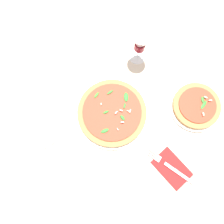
{
  "coord_description": "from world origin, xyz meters",
  "views": [
    {
      "loc": [
        -0.15,
        0.2,
        0.9
      ],
      "look_at": [
        -0.03,
        0.02,
        0.03
      ],
      "focal_mm": 35.0,
      "sensor_mm": 36.0,
      "label": 1
    }
  ],
  "objects_px": {
    "pizza_arugula_main": "(112,113)",
    "pizza_personal_side": "(196,106)",
    "side_plate_white": "(39,129)",
    "fork": "(170,167)",
    "wine_glass": "(140,43)"
  },
  "relations": [
    {
      "from": "pizza_arugula_main",
      "to": "side_plate_white",
      "type": "distance_m",
      "value": 0.31
    },
    {
      "from": "wine_glass",
      "to": "side_plate_white",
      "type": "relative_size",
      "value": 0.98
    },
    {
      "from": "side_plate_white",
      "to": "pizza_arugula_main",
      "type": "bearing_deg",
      "value": -133.78
    },
    {
      "from": "pizza_arugula_main",
      "to": "wine_glass",
      "type": "bearing_deg",
      "value": -79.54
    },
    {
      "from": "pizza_arugula_main",
      "to": "pizza_personal_side",
      "type": "bearing_deg",
      "value": -141.55
    },
    {
      "from": "wine_glass",
      "to": "fork",
      "type": "distance_m",
      "value": 0.51
    },
    {
      "from": "wine_glass",
      "to": "fork",
      "type": "relative_size",
      "value": 0.76
    },
    {
      "from": "pizza_personal_side",
      "to": "side_plate_white",
      "type": "bearing_deg",
      "value": 42.07
    },
    {
      "from": "pizza_personal_side",
      "to": "fork",
      "type": "bearing_deg",
      "value": 97.86
    },
    {
      "from": "side_plate_white",
      "to": "wine_glass",
      "type": "bearing_deg",
      "value": -107.53
    },
    {
      "from": "pizza_personal_side",
      "to": "fork",
      "type": "relative_size",
      "value": 1.0
    },
    {
      "from": "wine_glass",
      "to": "fork",
      "type": "bearing_deg",
      "value": 137.3
    },
    {
      "from": "pizza_personal_side",
      "to": "wine_glass",
      "type": "distance_m",
      "value": 0.35
    },
    {
      "from": "wine_glass",
      "to": "pizza_personal_side",
      "type": "bearing_deg",
      "value": 168.85
    },
    {
      "from": "fork",
      "to": "side_plate_white",
      "type": "xyz_separation_m",
      "value": [
        0.53,
        0.17,
        0.0
      ]
    }
  ]
}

